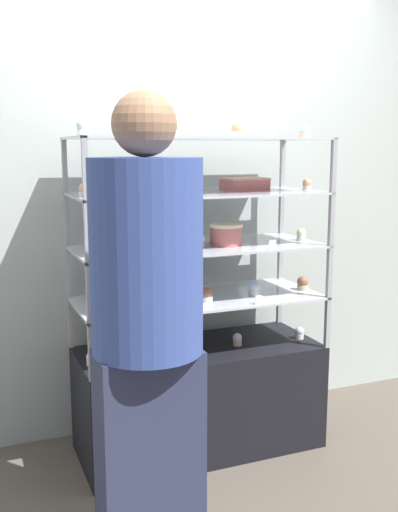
# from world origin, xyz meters

# --- Properties ---
(ground_plane) EXTENTS (20.00, 20.00, 0.00)m
(ground_plane) POSITION_xyz_m (0.00, 0.00, 0.00)
(ground_plane) COLOR brown
(back_wall) EXTENTS (8.00, 0.05, 2.60)m
(back_wall) POSITION_xyz_m (0.00, 0.41, 1.30)
(back_wall) COLOR #A8B2AD
(back_wall) RESTS_ON ground_plane
(display_base) EXTENTS (1.25, 0.52, 0.55)m
(display_base) POSITION_xyz_m (0.00, 0.00, 0.28)
(display_base) COLOR black
(display_base) RESTS_ON ground_plane
(display_riser_lower) EXTENTS (1.25, 0.52, 0.27)m
(display_riser_lower) POSITION_xyz_m (0.00, 0.00, 0.80)
(display_riser_lower) COLOR #99999E
(display_riser_lower) RESTS_ON display_base
(display_riser_middle) EXTENTS (1.25, 0.52, 0.27)m
(display_riser_middle) POSITION_xyz_m (0.00, 0.00, 1.07)
(display_riser_middle) COLOR #99999E
(display_riser_middle) RESTS_ON display_riser_lower
(display_riser_upper) EXTENTS (1.25, 0.52, 0.27)m
(display_riser_upper) POSITION_xyz_m (0.00, 0.00, 1.34)
(display_riser_upper) COLOR #99999E
(display_riser_upper) RESTS_ON display_riser_middle
(display_riser_top) EXTENTS (1.25, 0.52, 0.27)m
(display_riser_top) POSITION_xyz_m (0.00, 0.00, 1.60)
(display_riser_top) COLOR #99999E
(display_riser_top) RESTS_ON display_riser_upper
(layer_cake_centerpiece) EXTENTS (0.17, 0.17, 0.11)m
(layer_cake_centerpiece) POSITION_xyz_m (0.13, -0.04, 1.14)
(layer_cake_centerpiece) COLOR #C66660
(layer_cake_centerpiece) RESTS_ON display_riser_middle
(sheet_cake_frosted) EXTENTS (0.22, 0.17, 0.06)m
(sheet_cake_frosted) POSITION_xyz_m (0.28, 0.06, 1.38)
(sheet_cake_frosted) COLOR #C66660
(sheet_cake_frosted) RESTS_ON display_riser_upper
(cupcake_0) EXTENTS (0.05, 0.05, 0.07)m
(cupcake_0) POSITION_xyz_m (-0.57, -0.05, 0.58)
(cupcake_0) COLOR beige
(cupcake_0) RESTS_ON display_base
(cupcake_1) EXTENTS (0.05, 0.05, 0.07)m
(cupcake_1) POSITION_xyz_m (-0.19, -0.09, 0.58)
(cupcake_1) COLOR white
(cupcake_1) RESTS_ON display_base
(cupcake_2) EXTENTS (0.05, 0.05, 0.07)m
(cupcake_2) POSITION_xyz_m (0.20, -0.05, 0.58)
(cupcake_2) COLOR #CCB28C
(cupcake_2) RESTS_ON display_base
(cupcake_3) EXTENTS (0.05, 0.05, 0.07)m
(cupcake_3) POSITION_xyz_m (0.56, -0.07, 0.58)
(cupcake_3) COLOR beige
(cupcake_3) RESTS_ON display_base
(price_tag_0) EXTENTS (0.04, 0.00, 0.04)m
(price_tag_0) POSITION_xyz_m (-0.37, -0.24, 0.57)
(price_tag_0) COLOR white
(price_tag_0) RESTS_ON display_base
(cupcake_4) EXTENTS (0.06, 0.06, 0.08)m
(cupcake_4) POSITION_xyz_m (-0.56, -0.13, 0.85)
(cupcake_4) COLOR white
(cupcake_4) RESTS_ON display_riser_lower
(cupcake_5) EXTENTS (0.06, 0.06, 0.08)m
(cupcake_5) POSITION_xyz_m (-0.28, -0.11, 0.85)
(cupcake_5) COLOR beige
(cupcake_5) RESTS_ON display_riser_lower
(cupcake_6) EXTENTS (0.06, 0.06, 0.08)m
(cupcake_6) POSITION_xyz_m (-0.00, -0.10, 0.85)
(cupcake_6) COLOR white
(cupcake_6) RESTS_ON display_riser_lower
(cupcake_7) EXTENTS (0.06, 0.06, 0.08)m
(cupcake_7) POSITION_xyz_m (0.28, -0.07, 0.85)
(cupcake_7) COLOR beige
(cupcake_7) RESTS_ON display_riser_lower
(cupcake_8) EXTENTS (0.06, 0.06, 0.08)m
(cupcake_8) POSITION_xyz_m (0.58, -0.06, 0.85)
(cupcake_8) COLOR #CCB28C
(cupcake_8) RESTS_ON display_riser_lower
(price_tag_1) EXTENTS (0.04, 0.00, 0.04)m
(price_tag_1) POSITION_xyz_m (0.21, -0.24, 0.84)
(price_tag_1) COLOR white
(price_tag_1) RESTS_ON display_riser_lower
(cupcake_9) EXTENTS (0.05, 0.05, 0.07)m
(cupcake_9) POSITION_xyz_m (-0.56, -0.11, 1.12)
(cupcake_9) COLOR beige
(cupcake_9) RESTS_ON display_riser_middle
(cupcake_10) EXTENTS (0.05, 0.05, 0.07)m
(cupcake_10) POSITION_xyz_m (-0.01, -0.05, 1.12)
(cupcake_10) COLOR #CCB28C
(cupcake_10) RESTS_ON display_riser_middle
(cupcake_11) EXTENTS (0.05, 0.05, 0.07)m
(cupcake_11) POSITION_xyz_m (0.57, -0.04, 1.12)
(cupcake_11) COLOR white
(cupcake_11) RESTS_ON display_riser_middle
(price_tag_2) EXTENTS (0.04, 0.00, 0.04)m
(price_tag_2) POSITION_xyz_m (0.28, -0.24, 1.11)
(price_tag_2) COLOR white
(price_tag_2) RESTS_ON display_riser_middle
(cupcake_12) EXTENTS (0.05, 0.05, 0.06)m
(cupcake_12) POSITION_xyz_m (-0.58, -0.06, 1.38)
(cupcake_12) COLOR white
(cupcake_12) RESTS_ON display_riser_upper
(cupcake_13) EXTENTS (0.05, 0.05, 0.06)m
(cupcake_13) POSITION_xyz_m (-0.18, -0.09, 1.38)
(cupcake_13) COLOR white
(cupcake_13) RESTS_ON display_riser_upper
(cupcake_14) EXTENTS (0.05, 0.05, 0.06)m
(cupcake_14) POSITION_xyz_m (0.58, -0.06, 1.38)
(cupcake_14) COLOR beige
(cupcake_14) RESTS_ON display_riser_upper
(price_tag_3) EXTENTS (0.04, 0.00, 0.04)m
(price_tag_3) POSITION_xyz_m (-0.22, -0.24, 1.37)
(price_tag_3) COLOR white
(price_tag_3) RESTS_ON display_riser_upper
(cupcake_15) EXTENTS (0.06, 0.06, 0.07)m
(cupcake_15) POSITION_xyz_m (-0.58, -0.07, 1.65)
(cupcake_15) COLOR white
(cupcake_15) RESTS_ON display_riser_top
(cupcake_16) EXTENTS (0.06, 0.06, 0.07)m
(cupcake_16) POSITION_xyz_m (-0.18, -0.11, 1.65)
(cupcake_16) COLOR beige
(cupcake_16) RESTS_ON display_riser_top
(cupcake_17) EXTENTS (0.06, 0.06, 0.07)m
(cupcake_17) POSITION_xyz_m (0.18, -0.05, 1.65)
(cupcake_17) COLOR white
(cupcake_17) RESTS_ON display_riser_top
(cupcake_18) EXTENTS (0.06, 0.06, 0.07)m
(cupcake_18) POSITION_xyz_m (0.56, -0.05, 1.65)
(cupcake_18) COLOR #CCB28C
(cupcake_18) RESTS_ON display_riser_top
(price_tag_4) EXTENTS (0.04, 0.00, 0.04)m
(price_tag_4) POSITION_xyz_m (0.26, -0.24, 1.64)
(price_tag_4) COLOR white
(price_tag_4) RESTS_ON display_riser_top
(donut_glazed) EXTENTS (0.12, 0.12, 0.04)m
(donut_glazed) POSITION_xyz_m (-0.35, 0.02, 1.64)
(donut_glazed) COLOR brown
(donut_glazed) RESTS_ON display_riser_top
(customer_figure) EXTENTS (0.41, 0.41, 1.76)m
(customer_figure) POSITION_xyz_m (-0.49, -0.70, 0.94)
(customer_figure) COLOR #282D47
(customer_figure) RESTS_ON ground_plane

